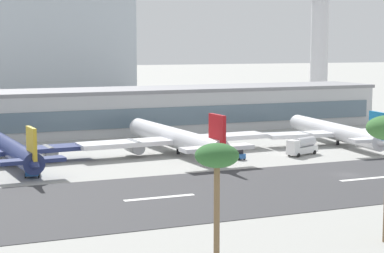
{
  "coord_description": "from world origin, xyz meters",
  "views": [
    {
      "loc": [
        -75.82,
        -105.36,
        24.57
      ],
      "look_at": [
        -18.57,
        32.13,
        6.62
      ],
      "focal_mm": 63.19,
      "sensor_mm": 36.0,
      "label": 1
    }
  ],
  "objects_px": {
    "service_box_truck_1": "(33,167)",
    "palm_tree_0": "(217,161)",
    "terminal_building": "(126,110)",
    "service_fuel_truck_2": "(302,146)",
    "airliner_blue_tail_gate_2": "(337,132)",
    "airliner_red_tail_gate_1": "(178,139)",
    "control_tower": "(320,31)",
    "service_baggage_tug_0": "(238,155)",
    "airliner_gold_tail_gate_0": "(12,150)",
    "distant_hotel_block": "(33,47)"
  },
  "relations": [
    {
      "from": "service_box_truck_1",
      "to": "palm_tree_0",
      "type": "xyz_separation_m",
      "value": [
        9.03,
        -63.68,
        10.66
      ]
    },
    {
      "from": "service_baggage_tug_0",
      "to": "airliner_blue_tail_gate_2",
      "type": "bearing_deg",
      "value": 88.72
    },
    {
      "from": "distant_hotel_block",
      "to": "service_baggage_tug_0",
      "type": "xyz_separation_m",
      "value": [
        9.61,
        -202.23,
        -22.56
      ]
    },
    {
      "from": "airliner_gold_tail_gate_0",
      "to": "airliner_blue_tail_gate_2",
      "type": "relative_size",
      "value": 0.99
    },
    {
      "from": "terminal_building",
      "to": "service_box_truck_1",
      "type": "height_order",
      "value": "terminal_building"
    },
    {
      "from": "airliner_red_tail_gate_1",
      "to": "service_fuel_truck_2",
      "type": "relative_size",
      "value": 5.84
    },
    {
      "from": "airliner_red_tail_gate_1",
      "to": "service_box_truck_1",
      "type": "relative_size",
      "value": 8.12
    },
    {
      "from": "control_tower",
      "to": "service_fuel_truck_2",
      "type": "relative_size",
      "value": 5.75
    },
    {
      "from": "airliner_blue_tail_gate_2",
      "to": "service_fuel_truck_2",
      "type": "relative_size",
      "value": 5.34
    },
    {
      "from": "airliner_gold_tail_gate_0",
      "to": "service_box_truck_1",
      "type": "relative_size",
      "value": 7.34
    },
    {
      "from": "service_baggage_tug_0",
      "to": "palm_tree_0",
      "type": "height_order",
      "value": "palm_tree_0"
    },
    {
      "from": "airliner_red_tail_gate_1",
      "to": "service_baggage_tug_0",
      "type": "distance_m",
      "value": 15.22
    },
    {
      "from": "palm_tree_0",
      "to": "control_tower",
      "type": "bearing_deg",
      "value": 53.83
    },
    {
      "from": "terminal_building",
      "to": "palm_tree_0",
      "type": "xyz_separation_m",
      "value": [
        -26.38,
        -119.3,
        6.25
      ]
    },
    {
      "from": "airliner_gold_tail_gate_0",
      "to": "service_fuel_truck_2",
      "type": "bearing_deg",
      "value": -105.22
    },
    {
      "from": "airliner_blue_tail_gate_2",
      "to": "service_fuel_truck_2",
      "type": "bearing_deg",
      "value": 126.91
    },
    {
      "from": "airliner_red_tail_gate_1",
      "to": "palm_tree_0",
      "type": "height_order",
      "value": "palm_tree_0"
    },
    {
      "from": "service_box_truck_1",
      "to": "palm_tree_0",
      "type": "relative_size",
      "value": 0.45
    },
    {
      "from": "service_baggage_tug_0",
      "to": "service_box_truck_1",
      "type": "height_order",
      "value": "service_box_truck_1"
    },
    {
      "from": "terminal_building",
      "to": "airliner_blue_tail_gate_2",
      "type": "bearing_deg",
      "value": -47.09
    },
    {
      "from": "control_tower",
      "to": "airliner_gold_tail_gate_0",
      "type": "distance_m",
      "value": 158.83
    },
    {
      "from": "airliner_gold_tail_gate_0",
      "to": "service_baggage_tug_0",
      "type": "relative_size",
      "value": 13.21
    },
    {
      "from": "distant_hotel_block",
      "to": "airliner_red_tail_gate_1",
      "type": "relative_size",
      "value": 1.79
    },
    {
      "from": "distant_hotel_block",
      "to": "service_fuel_truck_2",
      "type": "height_order",
      "value": "distant_hotel_block"
    },
    {
      "from": "airliner_gold_tail_gate_0",
      "to": "airliner_blue_tail_gate_2",
      "type": "distance_m",
      "value": 78.54
    },
    {
      "from": "control_tower",
      "to": "airliner_red_tail_gate_1",
      "type": "distance_m",
      "value": 130.07
    },
    {
      "from": "service_fuel_truck_2",
      "to": "terminal_building",
      "type": "bearing_deg",
      "value": -86.57
    },
    {
      "from": "service_fuel_truck_2",
      "to": "palm_tree_0",
      "type": "bearing_deg",
      "value": 30.85
    },
    {
      "from": "distant_hotel_block",
      "to": "airliner_gold_tail_gate_0",
      "type": "relative_size",
      "value": 1.98
    },
    {
      "from": "airliner_red_tail_gate_1",
      "to": "airliner_blue_tail_gate_2",
      "type": "xyz_separation_m",
      "value": [
        41.72,
        -2.0,
        -0.28
      ]
    },
    {
      "from": "terminal_building",
      "to": "service_baggage_tug_0",
      "type": "distance_m",
      "value": 54.85
    },
    {
      "from": "service_fuel_truck_2",
      "to": "service_box_truck_1",
      "type": "bearing_deg",
      "value": -19.71
    },
    {
      "from": "palm_tree_0",
      "to": "airliner_red_tail_gate_1",
      "type": "bearing_deg",
      "value": 71.53
    },
    {
      "from": "control_tower",
      "to": "service_baggage_tug_0",
      "type": "bearing_deg",
      "value": -130.7
    },
    {
      "from": "terminal_building",
      "to": "service_box_truck_1",
      "type": "xyz_separation_m",
      "value": [
        -35.42,
        -55.62,
        -4.41
      ]
    },
    {
      "from": "airliner_red_tail_gate_1",
      "to": "service_baggage_tug_0",
      "type": "bearing_deg",
      "value": -144.47
    },
    {
      "from": "airliner_red_tail_gate_1",
      "to": "palm_tree_0",
      "type": "distance_m",
      "value": 81.79
    },
    {
      "from": "service_baggage_tug_0",
      "to": "service_box_truck_1",
      "type": "bearing_deg",
      "value": -105.77
    },
    {
      "from": "service_fuel_truck_2",
      "to": "airliner_blue_tail_gate_2",
      "type": "bearing_deg",
      "value": -169.57
    },
    {
      "from": "airliner_gold_tail_gate_0",
      "to": "service_box_truck_1",
      "type": "distance_m",
      "value": 13.39
    },
    {
      "from": "control_tower",
      "to": "palm_tree_0",
      "type": "bearing_deg",
      "value": -126.17
    },
    {
      "from": "airliner_gold_tail_gate_0",
      "to": "service_baggage_tug_0",
      "type": "bearing_deg",
      "value": -108.38
    },
    {
      "from": "airliner_blue_tail_gate_2",
      "to": "service_baggage_tug_0",
      "type": "height_order",
      "value": "airliner_blue_tail_gate_2"
    },
    {
      "from": "airliner_gold_tail_gate_0",
      "to": "palm_tree_0",
      "type": "xyz_separation_m",
      "value": [
        11.06,
        -76.85,
        9.33
      ]
    },
    {
      "from": "distant_hotel_block",
      "to": "airliner_blue_tail_gate_2",
      "type": "distance_m",
      "value": 198.09
    },
    {
      "from": "airliner_gold_tail_gate_0",
      "to": "service_box_truck_1",
      "type": "xyz_separation_m",
      "value": [
        2.02,
        -13.17,
        -1.33
      ]
    },
    {
      "from": "terminal_building",
      "to": "service_baggage_tug_0",
      "type": "relative_size",
      "value": 43.96
    },
    {
      "from": "service_box_truck_1",
      "to": "service_fuel_truck_2",
      "type": "xyz_separation_m",
      "value": [
        60.09,
        1.39,
        0.24
      ]
    },
    {
      "from": "distant_hotel_block",
      "to": "service_box_truck_1",
      "type": "distance_m",
      "value": 208.02
    },
    {
      "from": "control_tower",
      "to": "service_fuel_truck_2",
      "type": "xyz_separation_m",
      "value": [
        -68.35,
        -98.25,
        -28.1
      ]
    }
  ]
}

